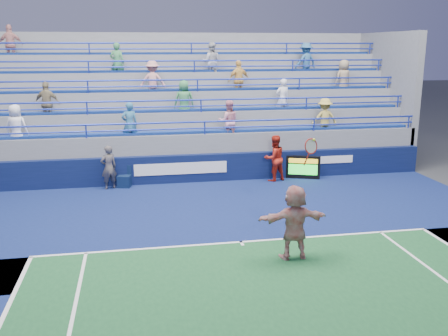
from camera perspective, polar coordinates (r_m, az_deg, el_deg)
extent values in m
plane|color=#333538|center=(13.76, 1.96, -8.53)|extent=(120.00, 120.00, 0.00)
cube|color=#0F1C4F|center=(15.78, 0.23, -5.53)|extent=(18.00, 8.40, 0.02)
cube|color=white|center=(13.75, 1.96, -8.44)|extent=(11.00, 0.10, 0.01)
cube|color=white|center=(13.66, 2.05, -8.60)|extent=(0.08, 0.30, 0.01)
cube|color=#0A1337|center=(19.69, -2.09, 0.03)|extent=(18.00, 0.30, 1.10)
cube|color=white|center=(19.41, -4.94, -0.06)|extent=(3.60, 0.02, 0.45)
cube|color=white|center=(20.89, 12.23, 0.95)|extent=(1.80, 0.02, 0.30)
cube|color=slate|center=(22.54, -3.19, 1.78)|extent=(18.00, 5.60, 1.10)
cube|color=slate|center=(22.47, -3.20, 2.72)|extent=(18.00, 5.60, 1.85)
cube|color=navy|center=(20.00, -2.38, 4.19)|extent=(17.40, 0.45, 0.10)
cylinder|color=#1F32A8|center=(19.54, -2.22, 5.31)|extent=(18.00, 0.07, 0.07)
cube|color=slate|center=(22.89, -3.38, 3.87)|extent=(18.00, 4.60, 2.60)
cube|color=navy|center=(20.88, -2.79, 6.67)|extent=(17.40, 0.45, 0.10)
cylinder|color=#1F32A8|center=(20.43, -2.65, 7.79)|extent=(18.00, 0.07, 0.07)
cube|color=slate|center=(23.32, -3.55, 4.99)|extent=(18.00, 3.60, 3.35)
cube|color=navy|center=(21.79, -3.17, 8.94)|extent=(17.40, 0.45, 0.10)
cylinder|color=#1F32A8|center=(21.36, -3.05, 10.06)|extent=(18.00, 0.07, 0.07)
cube|color=slate|center=(23.76, -3.71, 6.06)|extent=(18.00, 2.60, 4.10)
cube|color=navy|center=(22.73, -3.53, 11.03)|extent=(17.40, 0.45, 0.10)
cylinder|color=#1F32A8|center=(22.31, -3.42, 12.14)|extent=(18.00, 0.07, 0.07)
cube|color=slate|center=(24.20, -3.86, 7.09)|extent=(18.00, 1.60, 4.85)
cube|color=navy|center=(23.70, -3.86, 12.95)|extent=(17.40, 0.45, 0.10)
cylinder|color=#1F32A8|center=(23.30, -3.76, 14.05)|extent=(18.00, 0.07, 0.07)
imported|color=#D98F8C|center=(21.60, -8.15, 9.80)|extent=(1.16, 0.74, 1.70)
imported|color=gray|center=(20.90, -19.54, 6.96)|extent=(1.06, 0.59, 1.70)
imported|color=#F4C15F|center=(22.07, 1.71, 10.01)|extent=(1.07, 0.65, 1.70)
imported|color=white|center=(21.60, 6.69, 7.85)|extent=(0.69, 0.53, 1.70)
imported|color=gold|center=(21.26, 11.40, 5.54)|extent=(1.13, 0.69, 1.70)
imported|color=pink|center=(20.11, 0.51, 5.35)|extent=(0.88, 0.71, 1.70)
imported|color=#2E6A8C|center=(19.75, -10.73, 4.96)|extent=(0.68, 0.50, 1.70)
imported|color=white|center=(20.21, -22.64, 4.34)|extent=(0.93, 0.70, 1.70)
imported|color=#3C854D|center=(20.76, -4.57, 7.66)|extent=(0.85, 0.56, 1.70)
imported|color=tan|center=(23.57, 13.48, 9.88)|extent=(0.95, 0.75, 1.70)
imported|color=#2F628E|center=(23.93, 9.32, 11.93)|extent=(1.24, 0.94, 1.70)
imported|color=#3D8650|center=(22.55, -12.11, 11.71)|extent=(0.70, 0.55, 1.70)
imported|color=silver|center=(22.83, -1.46, 12.02)|extent=(0.95, 0.81, 1.70)
imported|color=tan|center=(24.07, -23.19, 12.83)|extent=(1.02, 0.47, 1.70)
cube|color=black|center=(20.33, 9.02, 0.07)|extent=(1.32, 0.62, 0.94)
cube|color=gold|center=(20.19, 9.13, 0.80)|extent=(1.15, 0.02, 0.19)
cube|color=#19E533|center=(20.27, 9.09, -0.17)|extent=(1.15, 0.02, 0.42)
cube|color=#0B1A39|center=(19.29, -11.29, -1.51)|extent=(0.56, 0.56, 0.46)
cube|color=#0B1A39|center=(19.38, -11.34, -0.19)|extent=(0.45, 0.17, 0.36)
imported|color=silver|center=(12.59, 8.05, -6.15)|extent=(1.79, 0.59, 1.92)
torus|color=#9F1B13|center=(12.20, 9.91, 2.47)|extent=(0.40, 0.22, 0.39)
cylinder|color=#9F1B13|center=(12.23, 9.41, 0.99)|extent=(0.09, 0.22, 0.35)
sphere|color=yellow|center=(12.14, 10.25, 3.20)|extent=(0.07, 0.07, 0.07)
imported|color=#131536|center=(19.02, -13.04, 0.06)|extent=(0.71, 0.60, 1.66)
imported|color=#B02114|center=(19.77, 5.77, 1.12)|extent=(1.06, 0.93, 1.83)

